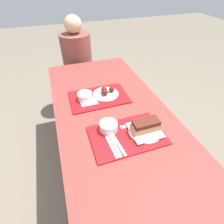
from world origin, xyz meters
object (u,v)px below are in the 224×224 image
(tray_near, at_px, (127,135))
(wings_plate_far, at_px, (106,92))
(bowl_coleslaw_near, at_px, (109,126))
(brisket_sandwich_plate, at_px, (145,128))
(person_seated_across, at_px, (77,54))
(bowl_coleslaw_far, at_px, (85,96))
(tray_far, at_px, (99,97))

(tray_near, relative_size, wings_plate_far, 2.21)
(tray_near, height_order, wings_plate_far, wings_plate_far)
(bowl_coleslaw_near, height_order, brisket_sandwich_plate, brisket_sandwich_plate)
(tray_near, distance_m, person_seated_across, 1.37)
(tray_near, xyz_separation_m, bowl_coleslaw_far, (-0.17, 0.45, 0.04))
(tray_far, bearing_deg, person_seated_across, 90.93)
(bowl_coleslaw_far, bearing_deg, tray_near, -69.86)
(bowl_coleslaw_far, distance_m, person_seated_across, 0.92)
(tray_far, distance_m, wings_plate_far, 0.07)
(wings_plate_far, bearing_deg, tray_near, -91.05)
(tray_near, height_order, bowl_coleslaw_near, bowl_coleslaw_near)
(brisket_sandwich_plate, distance_m, bowl_coleslaw_far, 0.54)
(wings_plate_far, bearing_deg, bowl_coleslaw_near, -104.93)
(bowl_coleslaw_near, relative_size, person_seated_across, 0.16)
(brisket_sandwich_plate, relative_size, wings_plate_far, 1.02)
(brisket_sandwich_plate, xyz_separation_m, person_seated_across, (-0.19, 1.38, -0.03))
(bowl_coleslaw_near, xyz_separation_m, wings_plate_far, (0.10, 0.39, -0.01))
(tray_far, bearing_deg, tray_near, -82.74)
(bowl_coleslaw_near, distance_m, wings_plate_far, 0.40)
(bowl_coleslaw_near, bearing_deg, tray_far, 84.37)
(brisket_sandwich_plate, distance_m, wings_plate_far, 0.49)
(brisket_sandwich_plate, distance_m, person_seated_across, 1.39)
(tray_far, relative_size, wings_plate_far, 2.21)
(bowl_coleslaw_near, distance_m, bowl_coleslaw_far, 0.38)
(tray_near, height_order, tray_far, same)
(wings_plate_far, bearing_deg, person_seated_across, 95.14)
(tray_near, distance_m, tray_far, 0.46)
(wings_plate_far, distance_m, person_seated_across, 0.91)
(tray_near, distance_m, bowl_coleslaw_far, 0.49)
(bowl_coleslaw_near, height_order, person_seated_across, person_seated_across)
(bowl_coleslaw_far, bearing_deg, wings_plate_far, 4.31)
(bowl_coleslaw_near, bearing_deg, person_seated_across, 89.02)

